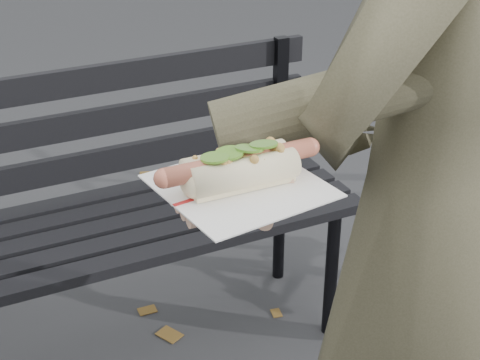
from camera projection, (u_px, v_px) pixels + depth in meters
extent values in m
cylinder|color=black|center=(331.00, 273.00, 2.28)|extent=(0.04, 0.04, 0.45)
cylinder|color=black|center=(279.00, 222.00, 2.55)|extent=(0.04, 0.04, 0.45)
cube|color=black|center=(118.00, 264.00, 1.91)|extent=(1.50, 0.07, 0.03)
cube|color=black|center=(108.00, 247.00, 1.98)|extent=(1.50, 0.07, 0.03)
cube|color=black|center=(99.00, 231.00, 2.05)|extent=(1.50, 0.07, 0.03)
cube|color=black|center=(90.00, 216.00, 2.12)|extent=(1.50, 0.07, 0.03)
cube|color=black|center=(82.00, 202.00, 2.19)|extent=(1.50, 0.07, 0.03)
cube|color=black|center=(280.00, 101.00, 2.36)|extent=(0.04, 0.03, 0.42)
cube|color=black|center=(76.00, 167.00, 2.17)|extent=(1.50, 0.02, 0.08)
cube|color=black|center=(71.00, 126.00, 2.11)|extent=(1.50, 0.02, 0.08)
cube|color=black|center=(66.00, 83.00, 2.05)|extent=(1.50, 0.02, 0.08)
imported|color=#46442E|center=(434.00, 221.00, 1.28)|extent=(0.74, 0.58, 1.78)
cylinder|color=#46442E|center=(380.00, 88.00, 1.08)|extent=(0.51, 0.23, 0.19)
cylinder|color=#D8A384|center=(265.00, 184.00, 0.95)|extent=(0.09, 0.08, 0.07)
ellipsoid|color=#D8A384|center=(240.00, 197.00, 0.93)|extent=(0.10, 0.12, 0.03)
cylinder|color=#D8A384|center=(210.00, 217.00, 0.88)|extent=(0.06, 0.02, 0.02)
cylinder|color=#D8A384|center=(203.00, 209.00, 0.90)|extent=(0.06, 0.02, 0.02)
cylinder|color=#D8A384|center=(197.00, 202.00, 0.92)|extent=(0.06, 0.02, 0.02)
cylinder|color=#D8A384|center=(191.00, 195.00, 0.93)|extent=(0.06, 0.02, 0.02)
cylinder|color=#D8A384|center=(267.00, 214.00, 0.89)|extent=(0.04, 0.05, 0.02)
cube|color=white|center=(240.00, 186.00, 0.92)|extent=(0.21, 0.21, 0.00)
cube|color=#B21E1E|center=(240.00, 185.00, 0.92)|extent=(0.19, 0.03, 0.00)
cylinder|color=#C6664C|center=(240.00, 162.00, 0.91)|extent=(0.20, 0.02, 0.02)
sphere|color=#C6664C|center=(164.00, 178.00, 0.87)|extent=(0.02, 0.02, 0.02)
sphere|color=#C6664C|center=(310.00, 147.00, 0.94)|extent=(0.02, 0.02, 0.02)
sphere|color=#9E6B2D|center=(270.00, 142.00, 0.94)|extent=(0.01, 0.01, 0.01)
sphere|color=#9E6B2D|center=(227.00, 150.00, 0.92)|extent=(0.01, 0.01, 0.01)
sphere|color=#9E6B2D|center=(219.00, 151.00, 0.91)|extent=(0.01, 0.01, 0.01)
sphere|color=#9E6B2D|center=(264.00, 147.00, 0.94)|extent=(0.01, 0.01, 0.01)
sphere|color=#9E6B2D|center=(212.00, 166.00, 0.88)|extent=(0.01, 0.01, 0.01)
sphere|color=#9E6B2D|center=(217.00, 170.00, 0.88)|extent=(0.01, 0.01, 0.01)
sphere|color=#9E6B2D|center=(222.00, 166.00, 0.89)|extent=(0.01, 0.01, 0.01)
sphere|color=#9E6B2D|center=(206.00, 167.00, 0.89)|extent=(0.01, 0.01, 0.01)
sphere|color=#9E6B2D|center=(244.00, 159.00, 0.90)|extent=(0.01, 0.01, 0.01)
sphere|color=#9E6B2D|center=(253.00, 161.00, 0.90)|extent=(0.01, 0.01, 0.01)
sphere|color=#9E6B2D|center=(280.00, 150.00, 0.92)|extent=(0.01, 0.01, 0.01)
sphere|color=#9E6B2D|center=(195.00, 158.00, 0.89)|extent=(0.01, 0.01, 0.01)
sphere|color=#9E6B2D|center=(258.00, 158.00, 0.90)|extent=(0.01, 0.01, 0.01)
sphere|color=#9E6B2D|center=(254.00, 160.00, 0.89)|extent=(0.01, 0.01, 0.01)
sphere|color=#9E6B2D|center=(225.00, 153.00, 0.91)|extent=(0.01, 0.01, 0.01)
sphere|color=#9E6B2D|center=(202.00, 161.00, 0.90)|extent=(0.01, 0.01, 0.01)
sphere|color=#9E6B2D|center=(281.00, 151.00, 0.91)|extent=(0.01, 0.01, 0.01)
sphere|color=#9E6B2D|center=(227.00, 163.00, 0.88)|extent=(0.01, 0.01, 0.01)
sphere|color=#9E6B2D|center=(281.00, 157.00, 0.91)|extent=(0.01, 0.01, 0.01)
sphere|color=#9E6B2D|center=(253.00, 149.00, 0.93)|extent=(0.01, 0.01, 0.01)
sphere|color=#9E6B2D|center=(264.00, 162.00, 0.90)|extent=(0.01, 0.01, 0.01)
sphere|color=#9E6B2D|center=(223.00, 164.00, 0.88)|extent=(0.01, 0.01, 0.01)
sphere|color=#9E6B2D|center=(279.00, 148.00, 0.91)|extent=(0.01, 0.01, 0.01)
sphere|color=#9E6B2D|center=(258.00, 146.00, 0.93)|extent=(0.01, 0.01, 0.01)
sphere|color=#9E6B2D|center=(217.00, 156.00, 0.91)|extent=(0.01, 0.01, 0.01)
sphere|color=#9E6B2D|center=(248.00, 150.00, 0.92)|extent=(0.01, 0.01, 0.01)
cylinder|color=#558C26|center=(215.00, 158.00, 0.88)|extent=(0.04, 0.04, 0.01)
cylinder|color=#558C26|center=(229.00, 153.00, 0.89)|extent=(0.04, 0.04, 0.01)
cylinder|color=#558C26|center=(249.00, 148.00, 0.90)|extent=(0.04, 0.04, 0.01)
cylinder|color=#558C26|center=(264.00, 144.00, 0.91)|extent=(0.04, 0.04, 0.01)
cube|color=brown|center=(404.00, 282.00, 2.62)|extent=(0.06, 0.08, 0.00)
cube|color=brown|center=(238.00, 181.00, 3.30)|extent=(0.08, 0.07, 0.00)
cube|color=brown|center=(148.00, 174.00, 3.36)|extent=(0.09, 0.08, 0.00)
cube|color=brown|center=(276.00, 313.00, 2.46)|extent=(0.04, 0.05, 0.00)
cube|color=brown|center=(147.00, 310.00, 2.47)|extent=(0.06, 0.04, 0.00)
cube|color=brown|center=(169.00, 335.00, 2.36)|extent=(0.08, 0.09, 0.00)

